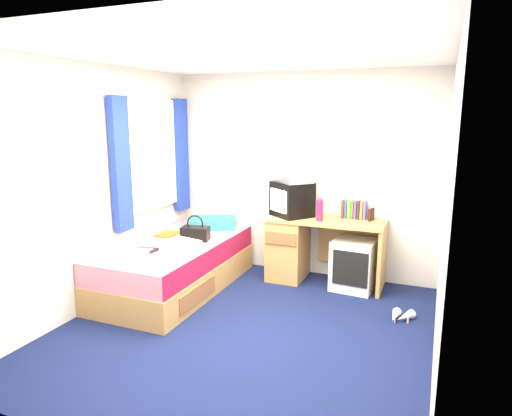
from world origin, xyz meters
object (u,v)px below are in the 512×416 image
at_px(desk, 303,246).
at_px(bed, 176,266).
at_px(picture_frame, 371,215).
at_px(aerosol_can, 313,210).
at_px(remote_control, 154,251).
at_px(towel, 181,246).
at_px(white_heels, 400,316).
at_px(vcr, 292,178).
at_px(crt_tv, 292,199).
at_px(pink_water_bottle, 320,211).
at_px(water_bottle, 148,244).
at_px(storage_cube, 354,264).
at_px(magazine, 168,234).
at_px(colour_swatch_fan, 154,255).
at_px(pillow, 213,223).
at_px(handbag, 195,233).

bearing_deg(desk, bed, -145.73).
relative_size(bed, picture_frame, 14.29).
distance_m(aerosol_can, remote_control, 1.85).
bearing_deg(towel, remote_control, -156.03).
relative_size(desk, white_heels, 5.07).
xyz_separation_m(vcr, aerosol_can, (0.24, 0.04, -0.36)).
bearing_deg(aerosol_can, towel, -132.52).
bearing_deg(crt_tv, pink_water_bottle, 18.31).
bearing_deg(pink_water_bottle, water_bottle, -148.07).
bearing_deg(aerosol_can, vcr, -169.91).
bearing_deg(towel, aerosol_can, 47.48).
bearing_deg(vcr, water_bottle, -94.04).
relative_size(storage_cube, water_bottle, 2.79).
bearing_deg(picture_frame, towel, -126.73).
relative_size(magazine, colour_swatch_fan, 1.27).
distance_m(vcr, picture_frame, 0.97).
bearing_deg(pillow, desk, 5.89).
distance_m(pillow, desk, 1.14).
xyz_separation_m(crt_tv, remote_control, (-1.07, -1.22, -0.40)).
xyz_separation_m(pillow, colour_swatch_fan, (-0.02, -1.21, -0.06)).
distance_m(pillow, magazine, 0.59).
bearing_deg(aerosol_can, water_bottle, -141.69).
bearing_deg(storage_cube, desk, 178.40).
distance_m(bed, magazine, 0.44).
xyz_separation_m(vcr, magazine, (-1.31, -0.60, -0.65)).
xyz_separation_m(bed, storage_cube, (1.83, 0.76, 0.01)).
height_order(storage_cube, towel, towel).
bearing_deg(white_heels, handbag, 178.88).
xyz_separation_m(magazine, colour_swatch_fan, (0.31, -0.73, -0.00)).
xyz_separation_m(pillow, vcr, (0.98, 0.12, 0.59)).
height_order(bed, pillow, pillow).
height_order(vcr, remote_control, vcr).
distance_m(remote_control, white_heels, 2.49).
height_order(water_bottle, remote_control, water_bottle).
bearing_deg(water_bottle, pillow, 76.21).
height_order(pink_water_bottle, white_heels, pink_water_bottle).
relative_size(colour_swatch_fan, remote_control, 1.38).
xyz_separation_m(pink_water_bottle, water_bottle, (-1.58, -0.99, -0.29)).
height_order(pillow, remote_control, pillow).
bearing_deg(water_bottle, desk, 39.09).
bearing_deg(handbag, bed, -151.91).
bearing_deg(bed, pink_water_bottle, 26.20).
distance_m(pillow, vcr, 1.15).
xyz_separation_m(magazine, remote_control, (0.24, -0.62, 0.00)).
bearing_deg(handbag, aerosol_can, 19.41).
relative_size(pillow, crt_tv, 1.04).
bearing_deg(handbag, crt_tv, 24.02).
height_order(pink_water_bottle, water_bottle, pink_water_bottle).
height_order(bed, desk, desk).
xyz_separation_m(handbag, white_heels, (2.22, -0.04, -0.58)).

